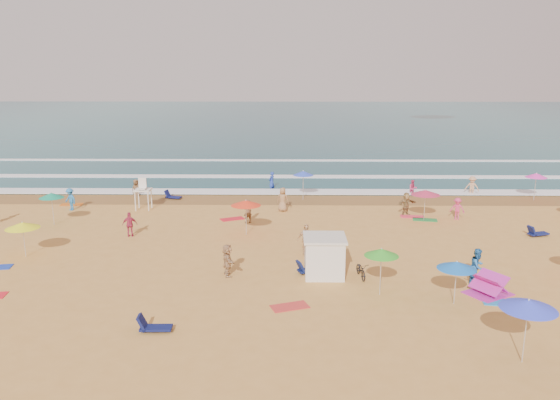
{
  "coord_description": "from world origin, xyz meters",
  "views": [
    {
      "loc": [
        2.68,
        -31.77,
        10.54
      ],
      "look_at": [
        2.16,
        6.0,
        1.5
      ],
      "focal_mm": 35.0,
      "sensor_mm": 36.0,
      "label": 1
    }
  ],
  "objects": [
    {
      "name": "bicycle",
      "position": [
        6.52,
        -5.03,
        0.42
      ],
      "size": [
        0.76,
        1.66,
        0.84
      ],
      "primitive_type": "imported",
      "rotation": [
        0.0,
        0.0,
        0.13
      ],
      "color": "black",
      "rests_on": "ground"
    },
    {
      "name": "towels",
      "position": [
        0.48,
        -2.34,
        0.01
      ],
      "size": [
        38.28,
        26.47,
        0.03
      ],
      "color": "red",
      "rests_on": "ground"
    },
    {
      "name": "beachgoers",
      "position": [
        1.21,
        4.05,
        0.81
      ],
      "size": [
        42.27,
        28.21,
        2.11
      ],
      "color": "#2773B7",
      "rests_on": "ground"
    },
    {
      "name": "lifeguard_stand",
      "position": [
        -8.44,
        9.01,
        1.05
      ],
      "size": [
        1.2,
        1.2,
        2.1
      ],
      "primitive_type": null,
      "color": "white",
      "rests_on": "ground"
    },
    {
      "name": "surf_foam",
      "position": [
        0.0,
        21.32,
        0.1
      ],
      "size": [
        200.0,
        18.7,
        0.05
      ],
      "color": "white",
      "rests_on": "ground"
    },
    {
      "name": "cabana_roof",
      "position": [
        4.62,
        -4.73,
        2.06
      ],
      "size": [
        2.2,
        2.2,
        0.12
      ],
      "primitive_type": "cube",
      "color": "silver",
      "rests_on": "cabana"
    },
    {
      "name": "ocean",
      "position": [
        0.0,
        84.0,
        0.0
      ],
      "size": [
        220.0,
        140.0,
        0.18
      ],
      "primitive_type": "cube",
      "color": "#0C4756",
      "rests_on": "ground"
    },
    {
      "name": "wet_sand",
      "position": [
        0.0,
        12.5,
        0.01
      ],
      "size": [
        220.0,
        220.0,
        0.0
      ],
      "primitive_type": "plane",
      "color": "olive",
      "rests_on": "ground"
    },
    {
      "name": "ground",
      "position": [
        0.0,
        0.0,
        0.0
      ],
      "size": [
        220.0,
        220.0,
        0.0
      ],
      "primitive_type": "plane",
      "color": "gold",
      "rests_on": "ground"
    },
    {
      "name": "loungers",
      "position": [
        3.62,
        -2.24,
        0.17
      ],
      "size": [
        59.06,
        24.43,
        0.34
      ],
      "color": "#101751",
      "rests_on": "ground"
    },
    {
      "name": "cabana",
      "position": [
        4.62,
        -4.73,
        1.0
      ],
      "size": [
        2.0,
        2.0,
        2.0
      ],
      "primitive_type": "cube",
      "color": "silver",
      "rests_on": "ground"
    },
    {
      "name": "beach_umbrellas",
      "position": [
        1.6,
        -1.52,
        2.09
      ],
      "size": [
        54.98,
        28.11,
        0.77
      ],
      "color": "#384BFE",
      "rests_on": "ground"
    }
  ]
}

